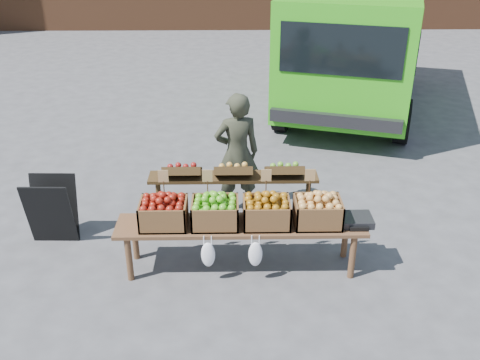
{
  "coord_description": "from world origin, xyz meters",
  "views": [
    {
      "loc": [
        -0.45,
        -5.36,
        3.59
      ],
      "look_at": [
        -0.36,
        0.08,
        0.85
      ],
      "focal_mm": 40.0,
      "sensor_mm": 36.0,
      "label": 1
    }
  ],
  "objects_px": {
    "crate_golden_apples": "(164,213)",
    "weighing_scale": "(356,220)",
    "delivery_van": "(354,49)",
    "display_bench": "(241,246)",
    "chalkboard_sign": "(52,210)",
    "back_table": "(233,196)",
    "crate_russet_pears": "(215,213)",
    "crate_green_apples": "(318,212)",
    "crate_red_apples": "(266,212)",
    "vendor": "(237,153)"
  },
  "relations": [
    {
      "from": "vendor",
      "to": "crate_green_apples",
      "type": "distance_m",
      "value": 1.6
    },
    {
      "from": "delivery_van",
      "to": "weighing_scale",
      "type": "relative_size",
      "value": 15.62
    },
    {
      "from": "vendor",
      "to": "crate_golden_apples",
      "type": "height_order",
      "value": "vendor"
    },
    {
      "from": "back_table",
      "to": "crate_golden_apples",
      "type": "xyz_separation_m",
      "value": [
        -0.75,
        -0.72,
        0.19
      ]
    },
    {
      "from": "vendor",
      "to": "weighing_scale",
      "type": "height_order",
      "value": "vendor"
    },
    {
      "from": "delivery_van",
      "to": "crate_golden_apples",
      "type": "xyz_separation_m",
      "value": [
        -3.15,
        -5.5,
        -0.48
      ]
    },
    {
      "from": "delivery_van",
      "to": "crate_russet_pears",
      "type": "height_order",
      "value": "delivery_van"
    },
    {
      "from": "vendor",
      "to": "crate_russet_pears",
      "type": "distance_m",
      "value": 1.37
    },
    {
      "from": "crate_golden_apples",
      "to": "weighing_scale",
      "type": "height_order",
      "value": "crate_golden_apples"
    },
    {
      "from": "crate_red_apples",
      "to": "crate_green_apples",
      "type": "distance_m",
      "value": 0.55
    },
    {
      "from": "delivery_van",
      "to": "display_bench",
      "type": "distance_m",
      "value": 6.04
    },
    {
      "from": "crate_russet_pears",
      "to": "crate_green_apples",
      "type": "distance_m",
      "value": 1.1
    },
    {
      "from": "delivery_van",
      "to": "chalkboard_sign",
      "type": "bearing_deg",
      "value": -115.4
    },
    {
      "from": "vendor",
      "to": "chalkboard_sign",
      "type": "xyz_separation_m",
      "value": [
        -2.21,
        -0.75,
        -0.39
      ]
    },
    {
      "from": "back_table",
      "to": "crate_green_apples",
      "type": "distance_m",
      "value": 1.17
    },
    {
      "from": "crate_green_apples",
      "to": "crate_red_apples",
      "type": "bearing_deg",
      "value": 180.0
    },
    {
      "from": "crate_golden_apples",
      "to": "crate_green_apples",
      "type": "xyz_separation_m",
      "value": [
        1.65,
        0.0,
        0.0
      ]
    },
    {
      "from": "chalkboard_sign",
      "to": "crate_red_apples",
      "type": "relative_size",
      "value": 1.67
    },
    {
      "from": "crate_green_apples",
      "to": "delivery_van",
      "type": "bearing_deg",
      "value": 74.78
    },
    {
      "from": "crate_golden_apples",
      "to": "crate_red_apples",
      "type": "height_order",
      "value": "same"
    },
    {
      "from": "chalkboard_sign",
      "to": "crate_russet_pears",
      "type": "xyz_separation_m",
      "value": [
        1.96,
        -0.6,
        0.29
      ]
    },
    {
      "from": "display_bench",
      "to": "crate_red_apples",
      "type": "distance_m",
      "value": 0.51
    },
    {
      "from": "weighing_scale",
      "to": "back_table",
      "type": "bearing_deg",
      "value": 151.48
    },
    {
      "from": "chalkboard_sign",
      "to": "crate_red_apples",
      "type": "distance_m",
      "value": 2.6
    },
    {
      "from": "vendor",
      "to": "chalkboard_sign",
      "type": "height_order",
      "value": "vendor"
    },
    {
      "from": "chalkboard_sign",
      "to": "weighing_scale",
      "type": "bearing_deg",
      "value": -8.23
    },
    {
      "from": "display_bench",
      "to": "weighing_scale",
      "type": "distance_m",
      "value": 1.29
    },
    {
      "from": "vendor",
      "to": "chalkboard_sign",
      "type": "distance_m",
      "value": 2.37
    },
    {
      "from": "vendor",
      "to": "display_bench",
      "type": "relative_size",
      "value": 0.6
    },
    {
      "from": "delivery_van",
      "to": "weighing_scale",
      "type": "height_order",
      "value": "delivery_van"
    },
    {
      "from": "crate_golden_apples",
      "to": "display_bench",
      "type": "bearing_deg",
      "value": 0.0
    },
    {
      "from": "vendor",
      "to": "crate_russet_pears",
      "type": "relative_size",
      "value": 3.23
    },
    {
      "from": "chalkboard_sign",
      "to": "weighing_scale",
      "type": "relative_size",
      "value": 2.45
    },
    {
      "from": "delivery_van",
      "to": "crate_russet_pears",
      "type": "distance_m",
      "value": 6.1
    },
    {
      "from": "chalkboard_sign",
      "to": "crate_golden_apples",
      "type": "bearing_deg",
      "value": -21.45
    },
    {
      "from": "chalkboard_sign",
      "to": "back_table",
      "type": "relative_size",
      "value": 0.4
    },
    {
      "from": "delivery_van",
      "to": "back_table",
      "type": "relative_size",
      "value": 2.53
    },
    {
      "from": "display_bench",
      "to": "back_table",
      "type": "bearing_deg",
      "value": 95.96
    },
    {
      "from": "vendor",
      "to": "back_table",
      "type": "relative_size",
      "value": 0.77
    },
    {
      "from": "delivery_van",
      "to": "back_table",
      "type": "distance_m",
      "value": 5.39
    },
    {
      "from": "crate_red_apples",
      "to": "crate_green_apples",
      "type": "bearing_deg",
      "value": 0.0
    },
    {
      "from": "back_table",
      "to": "crate_russet_pears",
      "type": "bearing_deg",
      "value": -105.51
    },
    {
      "from": "delivery_van",
      "to": "crate_russet_pears",
      "type": "relative_size",
      "value": 10.62
    },
    {
      "from": "crate_russet_pears",
      "to": "weighing_scale",
      "type": "distance_m",
      "value": 1.53
    },
    {
      "from": "back_table",
      "to": "delivery_van",
      "type": "bearing_deg",
      "value": 63.37
    },
    {
      "from": "display_bench",
      "to": "crate_golden_apples",
      "type": "xyz_separation_m",
      "value": [
        -0.82,
        0.0,
        0.42
      ]
    },
    {
      "from": "delivery_van",
      "to": "vendor",
      "type": "height_order",
      "value": "delivery_van"
    },
    {
      "from": "chalkboard_sign",
      "to": "back_table",
      "type": "bearing_deg",
      "value": 4.77
    },
    {
      "from": "crate_red_apples",
      "to": "crate_russet_pears",
      "type": "bearing_deg",
      "value": 180.0
    },
    {
      "from": "delivery_van",
      "to": "crate_green_apples",
      "type": "relative_size",
      "value": 10.62
    }
  ]
}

